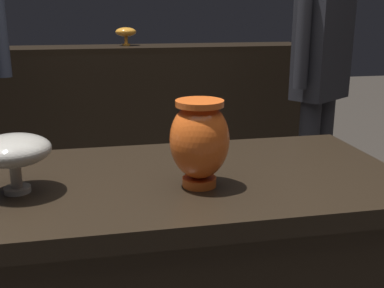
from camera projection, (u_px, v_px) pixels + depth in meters
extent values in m
cube|color=black|center=(185.00, 183.00, 1.30)|extent=(1.20, 0.64, 0.05)
cube|color=black|center=(130.00, 117.00, 3.45)|extent=(2.60, 0.40, 0.95)
cube|color=black|center=(127.00, 49.00, 3.32)|extent=(2.60, 0.40, 0.04)
cylinder|color=#E55B1E|center=(199.00, 181.00, 1.21)|extent=(0.09, 0.09, 0.02)
ellipsoid|color=#E55B1E|center=(200.00, 140.00, 1.18)|extent=(0.15, 0.15, 0.20)
cylinder|color=#E55B1E|center=(200.00, 103.00, 1.15)|extent=(0.12, 0.12, 0.02)
cylinder|color=gray|center=(17.00, 189.00, 1.17)|extent=(0.07, 0.07, 0.01)
cylinder|color=gray|center=(16.00, 176.00, 1.16)|extent=(0.03, 0.03, 0.06)
ellipsoid|color=gray|center=(13.00, 150.00, 1.14)|extent=(0.18, 0.18, 0.07)
cylinder|color=orange|center=(126.00, 45.00, 3.37)|extent=(0.06, 0.06, 0.01)
cylinder|color=orange|center=(126.00, 40.00, 3.36)|extent=(0.02, 0.02, 0.05)
ellipsoid|color=orange|center=(126.00, 32.00, 3.35)|extent=(0.15, 0.15, 0.06)
cylinder|color=#232328|center=(320.00, 163.00, 2.69)|extent=(0.11, 0.11, 0.78)
cylinder|color=#232328|center=(307.00, 170.00, 2.59)|extent=(0.11, 0.11, 0.78)
cube|color=#232328|center=(323.00, 40.00, 2.45)|extent=(0.37, 0.33, 0.62)
cylinder|color=#232328|center=(342.00, 33.00, 2.58)|extent=(0.07, 0.07, 0.52)
cylinder|color=#232328|center=(303.00, 36.00, 2.30)|extent=(0.07, 0.07, 0.52)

